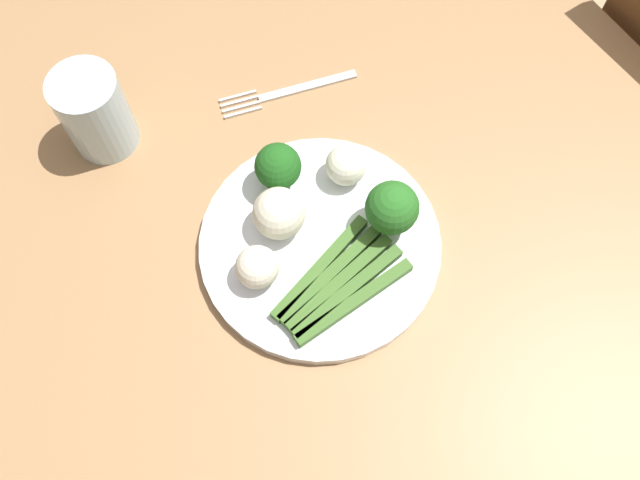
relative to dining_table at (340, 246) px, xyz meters
name	(u,v)px	position (x,y,z in m)	size (l,w,h in m)	color
ground_plane	(332,368)	(0.00, 0.00, -0.65)	(6.00, 6.00, 0.02)	tan
dining_table	(340,246)	(0.00, 0.00, 0.00)	(1.50, 0.86, 0.73)	#9E754C
plate	(320,245)	(-0.02, 0.04, 0.10)	(0.25, 0.25, 0.01)	white
asparagus_bundle	(338,284)	(-0.08, 0.05, 0.12)	(0.09, 0.15, 0.01)	#3D6626
broccoli_front_left	(392,208)	(-0.05, -0.03, 0.15)	(0.06, 0.06, 0.07)	#568E33
broccoli_right	(278,167)	(0.06, 0.04, 0.15)	(0.05, 0.05, 0.06)	#4C7F2B
cauliflower_outer_edge	(279,214)	(0.01, 0.07, 0.14)	(0.05, 0.05, 0.05)	silver
cauliflower_back_right	(257,267)	(-0.02, 0.12, 0.13)	(0.04, 0.04, 0.04)	white
cauliflower_front	(346,165)	(0.03, -0.02, 0.13)	(0.04, 0.04, 0.04)	white
fork	(287,92)	(0.16, -0.03, 0.10)	(0.06, 0.16, 0.00)	silver
water_glass	(95,112)	(0.22, 0.18, 0.15)	(0.07, 0.07, 0.10)	silver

